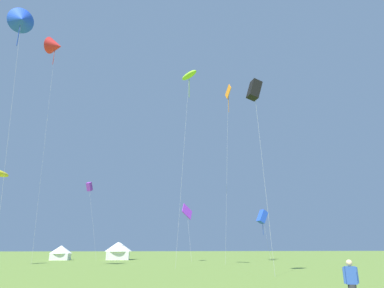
# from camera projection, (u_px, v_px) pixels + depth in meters

# --- Properties ---
(kite_black_box) EXTENTS (1.52, 1.72, 17.36)m
(kite_black_box) POSITION_uv_depth(u_px,v_px,m) (254.00, 90.00, 31.62)
(kite_black_box) COLOR black
(kite_black_box) RESTS_ON ground
(kite_lime_parafoil) EXTENTS (2.84, 3.19, 24.27)m
(kite_lime_parafoil) POSITION_uv_depth(u_px,v_px,m) (189.00, 76.00, 44.05)
(kite_lime_parafoil) COLOR #99DB2D
(kite_lime_parafoil) RESTS_ON ground
(kite_orange_diamond) EXTENTS (1.79, 2.72, 26.89)m
(kite_orange_diamond) POSITION_uv_depth(u_px,v_px,m) (228.00, 94.00, 52.56)
(kite_orange_diamond) COLOR orange
(kite_orange_diamond) RESTS_ON ground
(kite_red_delta) EXTENTS (3.46, 3.38, 34.47)m
(kite_red_delta) POSITION_uv_depth(u_px,v_px,m) (55.00, 46.00, 53.60)
(kite_red_delta) COLOR red
(kite_red_delta) RESTS_ON ground
(kite_purple_diamond) EXTENTS (2.01, 3.26, 9.22)m
(kite_purple_diamond) POSITION_uv_depth(u_px,v_px,m) (187.00, 212.00, 55.49)
(kite_purple_diamond) COLOR purple
(kite_purple_diamond) RESTS_ON ground
(kite_purple_box) EXTENTS (2.91, 1.72, 13.07)m
(kite_purple_box) POSITION_uv_depth(u_px,v_px,m) (89.00, 187.00, 58.33)
(kite_purple_box) COLOR purple
(kite_purple_box) RESTS_ON ground
(kite_blue_box) EXTENTS (2.31, 2.66, 8.84)m
(kite_blue_box) POSITION_uv_depth(u_px,v_px,m) (262.00, 217.00, 61.78)
(kite_blue_box) COLOR blue
(kite_blue_box) RESTS_ON ground
(kite_blue_delta) EXTENTS (4.10, 4.39, 28.92)m
(kite_blue_delta) POSITION_uv_depth(u_px,v_px,m) (21.00, 20.00, 38.41)
(kite_blue_delta) COLOR blue
(kite_blue_delta) RESTS_ON ground
(person_spectator) EXTENTS (0.57, 0.33, 1.73)m
(person_spectator) POSITION_uv_depth(u_px,v_px,m) (352.00, 286.00, 11.86)
(person_spectator) COLOR #2D2D33
(person_spectator) RESTS_ON ground
(festival_tent_right) EXTENTS (3.80, 3.80, 2.47)m
(festival_tent_right) POSITION_uv_depth(u_px,v_px,m) (61.00, 252.00, 59.16)
(festival_tent_right) COLOR white
(festival_tent_right) RESTS_ON ground
(festival_tent_left) EXTENTS (4.87, 4.87, 3.17)m
(festival_tent_left) POSITION_uv_depth(u_px,v_px,m) (118.00, 250.00, 60.63)
(festival_tent_left) COLOR white
(festival_tent_left) RESTS_ON ground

